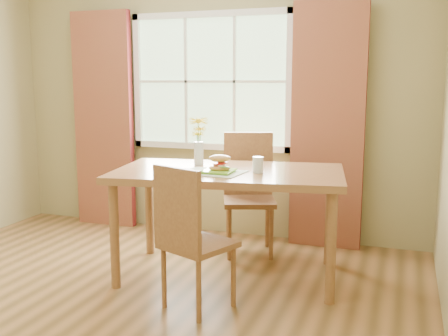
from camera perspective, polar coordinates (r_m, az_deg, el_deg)
room at (r=3.45m, az=-12.61°, el=6.60°), size 4.24×3.84×2.74m
window at (r=5.13m, az=-1.48°, el=9.39°), size 1.62×0.06×1.32m
curtain_left at (r=5.58m, az=-12.97°, el=5.05°), size 0.65×0.08×2.20m
curtain_right at (r=4.77m, az=11.20°, el=4.39°), size 0.65×0.08×2.20m
dining_table at (r=4.00m, az=0.50°, el=-1.45°), size 1.85×1.22×0.84m
chair_near at (r=3.43m, az=-3.82°, el=-7.05°), size 0.53×0.53×0.98m
chair_far at (r=4.65m, az=2.70°, el=-2.07°), size 0.56×0.56×1.06m
placemat at (r=3.87m, az=-1.28°, el=-0.47°), size 0.48×0.37×0.01m
plate at (r=3.84m, az=-0.58°, el=-0.41°), size 0.22×0.22×0.01m
croissant_sandwich at (r=3.83m, az=-0.47°, el=0.54°), size 0.19×0.15×0.12m
water_glass at (r=3.87m, az=3.72°, el=0.31°), size 0.08×0.08×0.12m
flower_vase at (r=4.19m, az=-2.77°, el=3.48°), size 0.16×0.16×0.39m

